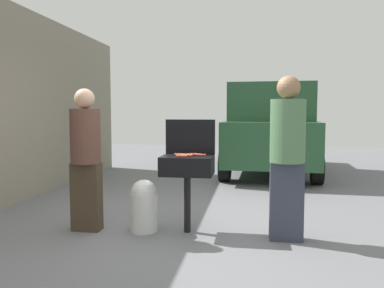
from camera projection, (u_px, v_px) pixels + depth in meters
ground_plane at (169, 230)px, 4.66m from camera, size 24.00×24.00×0.00m
house_wall_side at (9, 104)px, 5.93m from camera, size 0.24×8.00×3.05m
bbq_grill at (187, 168)px, 4.52m from camera, size 0.60×0.44×0.90m
grill_lid_open at (190, 137)px, 4.71m from camera, size 0.60×0.05×0.42m
hot_dog_0 at (200, 155)px, 4.51m from camera, size 0.13×0.03×0.03m
hot_dog_1 at (182, 156)px, 4.44m from camera, size 0.13×0.04×0.03m
hot_dog_2 at (196, 154)px, 4.61m from camera, size 0.13×0.04×0.03m
hot_dog_3 at (187, 155)px, 4.46m from camera, size 0.13×0.03×0.03m
hot_dog_4 at (182, 156)px, 4.40m from camera, size 0.13×0.04×0.03m
hot_dog_5 at (180, 154)px, 4.57m from camera, size 0.13×0.03×0.03m
hot_dog_6 at (188, 155)px, 4.53m from camera, size 0.13×0.03×0.03m
hot_dog_7 at (193, 154)px, 4.57m from camera, size 0.13×0.04×0.03m
propane_tank at (144, 205)px, 4.59m from camera, size 0.32×0.32×0.62m
person_left at (86, 154)px, 4.58m from camera, size 0.35×0.35×1.68m
person_right at (287, 152)px, 4.23m from camera, size 0.38×0.38×1.80m
parked_minivan at (270, 129)px, 9.15m from camera, size 2.18×4.47×2.02m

